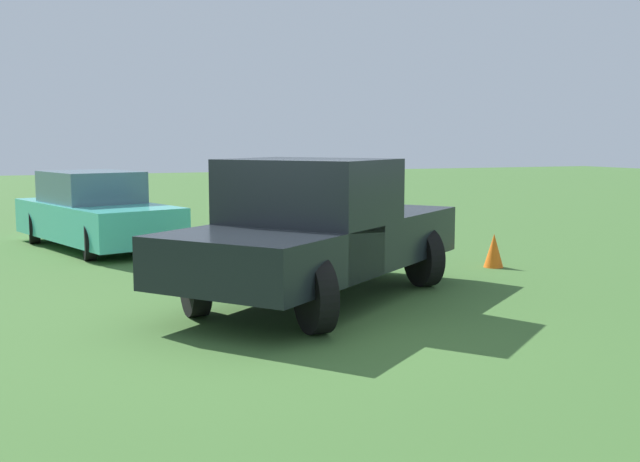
{
  "coord_description": "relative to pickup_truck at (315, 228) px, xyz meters",
  "views": [
    {
      "loc": [
        -8.12,
        3.06,
        2.07
      ],
      "look_at": [
        0.83,
        -0.67,
        0.9
      ],
      "focal_mm": 42.5,
      "sensor_mm": 36.0,
      "label": 1
    }
  ],
  "objects": [
    {
      "name": "traffic_cone",
      "position": [
        1.32,
        -3.69,
        -0.68
      ],
      "size": [
        0.32,
        0.32,
        0.55
      ],
      "primitive_type": "cone",
      "color": "orange",
      "rests_on": "ground_plane"
    },
    {
      "name": "pickup_truck",
      "position": [
        0.0,
        0.0,
        0.0
      ],
      "size": [
        4.46,
        4.98,
        1.83
      ],
      "rotation": [
        0.0,
        0.0,
        5.37
      ],
      "color": "black",
      "rests_on": "ground_plane"
    },
    {
      "name": "sedan_near",
      "position": [
        6.18,
        2.05,
        -0.28
      ],
      "size": [
        4.56,
        2.85,
        1.47
      ],
      "rotation": [
        0.0,
        0.0,
        3.43
      ],
      "color": "black",
      "rests_on": "ground_plane"
    },
    {
      "name": "ground_plane",
      "position": [
        -0.76,
        0.57,
        -0.96
      ],
      "size": [
        80.0,
        80.0,
        0.0
      ],
      "primitive_type": "plane",
      "color": "#3D662D"
    }
  ]
}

